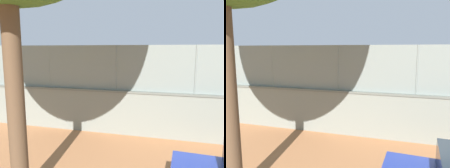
{
  "view_description": "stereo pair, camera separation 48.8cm",
  "coord_description": "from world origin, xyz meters",
  "views": [
    {
      "loc": [
        -3.73,
        19.31,
        3.48
      ],
      "look_at": [
        0.03,
        5.26,
        1.23
      ],
      "focal_mm": 36.06,
      "sensor_mm": 36.0,
      "label": 1
    },
    {
      "loc": [
        -4.2,
        19.18,
        3.48
      ],
      "look_at": [
        0.03,
        5.26,
        1.23
      ],
      "focal_mm": 36.06,
      "sensor_mm": 36.0,
      "label": 2
    }
  ],
  "objects": [
    {
      "name": "perimeter_wall",
      "position": [
        -1.56,
        10.51,
        0.92
      ],
      "size": [
        30.89,
        0.51,
        1.83
      ],
      "color": "gray",
      "rests_on": "ground_plane"
    },
    {
      "name": "fence_panel_on_wall",
      "position": [
        -1.56,
        10.51,
        2.74
      ],
      "size": [
        30.34,
        0.17,
        1.82
      ],
      "color": "gray",
      "rests_on": "perimeter_wall"
    },
    {
      "name": "sports_ball",
      "position": [
        2.12,
        0.25,
        0.1
      ],
      "size": [
        0.21,
        0.21,
        0.21
      ],
      "primitive_type": "sphere",
      "color": "yellow",
      "rests_on": "ground_plane"
    },
    {
      "name": "player_near_wall_returning",
      "position": [
        2.14,
        -1.06,
        0.97
      ],
      "size": [
        1.22,
        0.76,
        1.65
      ],
      "color": "navy",
      "rests_on": "ground_plane"
    },
    {
      "name": "player_baseline_waiting",
      "position": [
        -0.73,
        3.43,
        0.87
      ],
      "size": [
        0.9,
        0.99,
        1.49
      ],
      "color": "#591919",
      "rests_on": "ground_plane"
    },
    {
      "name": "ground_plane",
      "position": [
        0.0,
        0.0,
        0.0
      ],
      "size": [
        260.0,
        260.0,
        0.0
      ],
      "primitive_type": "plane",
      "color": "#B27247"
    }
  ]
}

